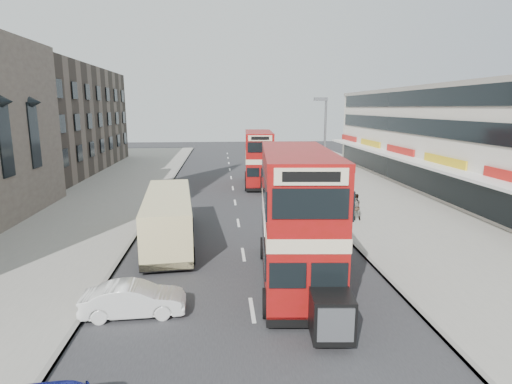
# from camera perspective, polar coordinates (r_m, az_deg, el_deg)

# --- Properties ---
(ground) EXTENTS (160.00, 160.00, 0.00)m
(ground) POSITION_cam_1_polar(r_m,az_deg,el_deg) (14.42, 0.10, -19.47)
(ground) COLOR #28282B
(ground) RESTS_ON ground
(road_surface) EXTENTS (12.00, 90.00, 0.01)m
(road_surface) POSITION_cam_1_polar(r_m,az_deg,el_deg) (33.17, -2.88, -1.43)
(road_surface) COLOR #28282B
(road_surface) RESTS_ON ground
(pavement_right) EXTENTS (12.00, 90.00, 0.15)m
(pavement_right) POSITION_cam_1_polar(r_m,az_deg,el_deg) (35.62, 16.79, -0.90)
(pavement_right) COLOR gray
(pavement_right) RESTS_ON ground
(pavement_left) EXTENTS (12.00, 90.00, 0.15)m
(pavement_left) POSITION_cam_1_polar(r_m,az_deg,el_deg) (34.89, -22.99, -1.58)
(pavement_left) COLOR gray
(pavement_left) RESTS_ON ground
(kerb_left) EXTENTS (0.20, 90.00, 0.16)m
(kerb_left) POSITION_cam_1_polar(r_m,az_deg,el_deg) (33.52, -13.36, -1.48)
(kerb_left) COLOR gray
(kerb_left) RESTS_ON ground
(kerb_right) EXTENTS (0.20, 90.00, 0.16)m
(kerb_right) POSITION_cam_1_polar(r_m,az_deg,el_deg) (33.90, 7.48, -1.11)
(kerb_right) COLOR gray
(kerb_right) RESTS_ON ground
(brick_terrace) EXTENTS (14.00, 28.00, 12.00)m
(brick_terrace) POSITION_cam_1_polar(r_m,az_deg,el_deg) (54.51, -27.77, 8.70)
(brick_terrace) COLOR #66594C
(brick_terrace) RESTS_ON ground
(commercial_row) EXTENTS (9.90, 46.20, 9.30)m
(commercial_row) POSITION_cam_1_polar(r_m,az_deg,el_deg) (40.33, 26.75, 6.40)
(commercial_row) COLOR beige
(commercial_row) RESTS_ON ground
(street_lamp) EXTENTS (1.00, 0.20, 8.12)m
(street_lamp) POSITION_cam_1_polar(r_m,az_deg,el_deg) (31.36, 9.24, 6.53)
(street_lamp) COLOR slate
(street_lamp) RESTS_ON ground
(bus_main) EXTENTS (3.46, 10.19, 5.51)m
(bus_main) POSITION_cam_1_polar(r_m,az_deg,el_deg) (17.66, 5.56, -3.37)
(bus_main) COLOR black
(bus_main) RESTS_ON ground
(bus_second) EXTENTS (2.96, 9.20, 5.00)m
(bus_second) POSITION_cam_1_polar(r_m,az_deg,el_deg) (40.07, 0.38, 4.63)
(bus_second) COLOR black
(bus_second) RESTS_ON ground
(coach) EXTENTS (3.32, 9.79, 2.54)m
(coach) POSITION_cam_1_polar(r_m,az_deg,el_deg) (23.62, -11.88, -3.27)
(coach) COLOR black
(coach) RESTS_ON ground
(car_left_front) EXTENTS (3.73, 1.47, 1.21)m
(car_left_front) POSITION_cam_1_polar(r_m,az_deg,el_deg) (16.18, -16.35, -13.91)
(car_left_front) COLOR white
(car_left_front) RESTS_ON ground
(car_right_a) EXTENTS (4.13, 1.91, 1.17)m
(car_right_a) POSITION_cam_1_polar(r_m,az_deg,el_deg) (30.84, 7.08, -1.40)
(car_right_a) COLOR #A3102C
(car_right_a) RESTS_ON ground
(car_right_b) EXTENTS (4.90, 2.65, 1.31)m
(car_right_b) POSITION_cam_1_polar(r_m,az_deg,el_deg) (36.68, 5.35, 0.82)
(car_right_b) COLOR red
(car_right_b) RESTS_ON ground
(car_right_c) EXTENTS (3.94, 1.99, 1.29)m
(car_right_c) POSITION_cam_1_polar(r_m,az_deg,el_deg) (43.62, 2.63, 2.55)
(car_right_c) COLOR #6389C7
(car_right_c) RESTS_ON ground
(pedestrian_near) EXTENTS (0.69, 0.50, 1.77)m
(pedestrian_near) POSITION_cam_1_polar(r_m,az_deg,el_deg) (28.05, 13.37, -1.98)
(pedestrian_near) COLOR gray
(pedestrian_near) RESTS_ON pavement_right
(cyclist) EXTENTS (0.91, 2.03, 2.22)m
(cyclist) POSITION_cam_1_polar(r_m,az_deg,el_deg) (31.83, 3.51, -0.64)
(cyclist) COLOR gray
(cyclist) RESTS_ON ground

